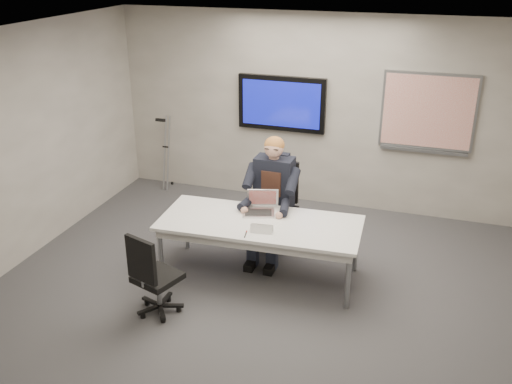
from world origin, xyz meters
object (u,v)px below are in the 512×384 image
(office_chair_far, at_px, (276,221))
(seated_person, at_px, (269,212))
(office_chair_near, at_px, (156,289))
(conference_table, at_px, (260,228))
(laptop, at_px, (260,206))

(office_chair_far, xyz_separation_m, seated_person, (-0.00, -0.28, 0.26))
(office_chair_near, bearing_deg, conference_table, -108.77)
(conference_table, relative_size, seated_person, 1.54)
(seated_person, xyz_separation_m, laptop, (-0.05, -0.21, 0.16))
(office_chair_far, bearing_deg, office_chair_near, -108.97)
(laptop, bearing_deg, office_chair_far, 66.71)
(seated_person, height_order, laptop, seated_person)
(conference_table, relative_size, office_chair_near, 2.45)
(laptop, bearing_deg, seated_person, 60.08)
(office_chair_near, bearing_deg, office_chair_far, -94.89)
(office_chair_far, distance_m, seated_person, 0.38)
(seated_person, distance_m, laptop, 0.27)
(office_chair_near, height_order, seated_person, seated_person)
(conference_table, xyz_separation_m, laptop, (-0.08, 0.26, 0.15))
(office_chair_near, height_order, laptop, laptop)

